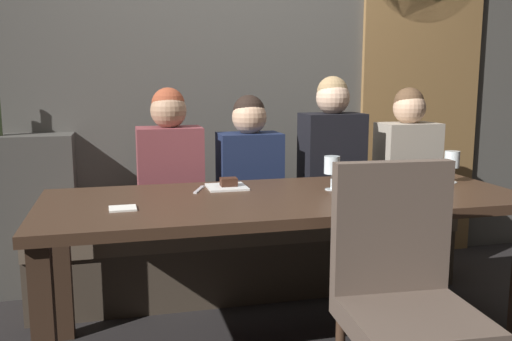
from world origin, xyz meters
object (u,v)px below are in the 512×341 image
diner_bearded (249,162)px  wine_glass_far_left (452,161)px  fork_on_table (199,189)px  espresso_cup (408,178)px  chair_near_side (403,285)px  wine_glass_end_left (363,175)px  wine_glass_center_back (332,167)px  dessert_plate (227,185)px  diner_far_end (332,150)px  diner_redhead (170,161)px  dining_table (286,214)px  banquette_bench (251,255)px  diner_near_end (407,153)px

diner_bearded → wine_glass_far_left: bearing=-33.4°
fork_on_table → diner_bearded: bearing=74.3°
diner_bearded → espresso_cup: size_ratio=6.09×
chair_near_side → wine_glass_end_left: size_ratio=5.98×
wine_glass_far_left → wine_glass_center_back: size_ratio=1.00×
espresso_cup → dessert_plate: espresso_cup is taller
wine_glass_far_left → fork_on_table: bearing=174.6°
wine_glass_end_left → wine_glass_far_left: same height
espresso_cup → dessert_plate: (-0.93, 0.10, -0.01)m
chair_near_side → espresso_cup: 1.01m
chair_near_side → dessert_plate: size_ratio=5.16×
diner_far_end → wine_glass_end_left: diner_far_end is taller
diner_far_end → espresso_cup: bearing=-70.2°
wine_glass_center_back → espresso_cup: wine_glass_center_back is taller
diner_redhead → dessert_plate: 0.53m
dining_table → diner_redhead: (-0.47, 0.70, 0.16)m
banquette_bench → diner_near_end: bearing=0.1°
chair_near_side → wine_glass_far_left: chair_near_side is taller
diner_redhead → diner_bearded: size_ratio=1.06×
diner_bearded → wine_glass_far_left: diner_bearded is taller
dessert_plate → fork_on_table: (-0.14, -0.02, -0.01)m
diner_redhead → fork_on_table: bearing=-79.2°
dining_table → wine_glass_center_back: bearing=16.1°
espresso_cup → diner_far_end: bearing=109.8°
dessert_plate → wine_glass_center_back: bearing=-19.0°
dining_table → banquette_bench: size_ratio=0.88×
diner_bearded → fork_on_table: (-0.37, -0.49, -0.05)m
banquette_bench → diner_near_end: diner_near_end is taller
wine_glass_end_left → wine_glass_center_back: 0.28m
diner_redhead → banquette_bench: bearing=-0.5°
wine_glass_end_left → diner_redhead: bearing=129.7°
chair_near_side → dessert_plate: 1.07m
wine_glass_far_left → fork_on_table: wine_glass_far_left is taller
dining_table → diner_bearded: diner_bearded is taller
wine_glass_center_back → diner_bearded: bearing=112.0°
chair_near_side → diner_redhead: (-0.67, 1.43, 0.26)m
wine_glass_end_left → diner_far_end: bearing=76.4°
banquette_bench → espresso_cup: bearing=-38.9°
diner_redhead → wine_glass_far_left: 1.52m
dessert_plate → fork_on_table: size_ratio=1.12×
diner_bearded → fork_on_table: diner_bearded is taller
diner_bearded → dessert_plate: (-0.22, -0.47, -0.04)m
wine_glass_end_left → dining_table: bearing=144.9°
wine_glass_far_left → dining_table: bearing=-174.0°
dining_table → diner_near_end: diner_near_end is taller
dining_table → wine_glass_end_left: (0.29, -0.20, 0.20)m
banquette_bench → diner_far_end: size_ratio=2.98×
wine_glass_end_left → fork_on_table: (-0.66, 0.42, -0.11)m
dining_table → banquette_bench: (0.00, 0.70, -0.42)m
dining_table → espresso_cup: espresso_cup is taller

